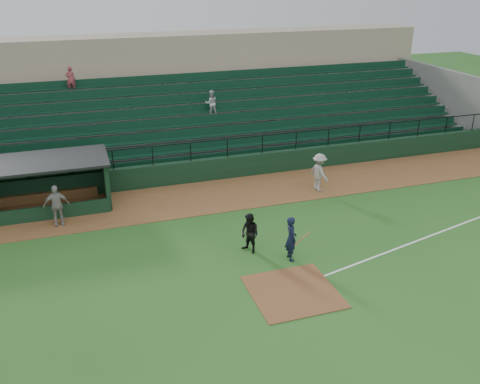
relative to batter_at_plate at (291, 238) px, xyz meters
name	(u,v)px	position (x,y,z in m)	size (l,w,h in m)	color
ground	(282,277)	(-0.81, -1.15, -0.91)	(90.00, 90.00, 0.00)	#25591D
warning_track	(221,195)	(-0.81, 6.85, -0.90)	(40.00, 4.00, 0.03)	brown
home_plate_dirt	(293,292)	(-0.81, -2.15, -0.90)	(3.00, 3.00, 0.03)	brown
foul_line	(442,231)	(7.19, 0.05, -0.91)	(18.00, 0.09, 0.01)	white
stadium_structure	(183,110)	(-0.82, 15.31, 1.39)	(38.00, 13.08, 6.40)	black
dugout	(11,182)	(-10.56, 8.41, 0.42)	(8.90, 3.20, 2.42)	black
batter_at_plate	(291,238)	(0.00, 0.00, 0.00)	(1.03, 0.71, 1.82)	black
umpire	(250,233)	(-1.33, 1.03, -0.08)	(0.81, 0.63, 1.66)	black
runner	(319,172)	(4.09, 5.87, 0.09)	(1.26, 0.73, 1.95)	#A49F99
dugout_player_a	(56,205)	(-8.62, 5.94, 0.05)	(1.10, 0.46, 1.87)	#9D9993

